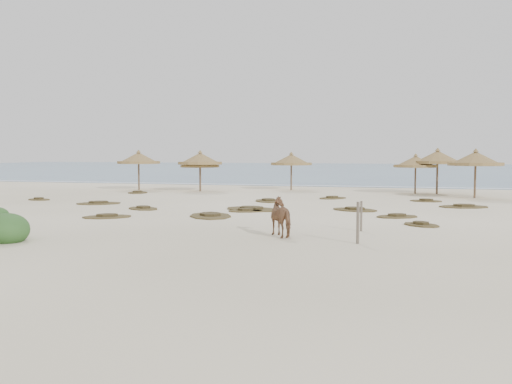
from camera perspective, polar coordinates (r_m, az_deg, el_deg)
ground at (r=23.60m, az=-2.05°, el=-3.03°), size 160.00×160.00×0.00m
ocean at (r=97.61m, az=11.52°, el=2.23°), size 200.00×100.00×0.01m
foam_line at (r=48.92m, az=7.28°, el=0.59°), size 70.00×0.60×0.01m
palapa_0 at (r=44.65m, az=-11.66°, el=3.29°), size 3.46×3.46×3.09m
palapa_1 at (r=42.81m, az=-5.64°, el=2.92°), size 3.26×3.26×2.70m
palapa_2 at (r=42.23m, az=-5.61°, el=3.28°), size 3.77×3.77×3.05m
palapa_3 at (r=43.45m, az=3.55°, el=3.19°), size 3.53×3.53×2.94m
palapa_4 at (r=41.16m, az=15.67°, el=2.88°), size 3.83×3.83×2.82m
palapa_5 at (r=41.33m, az=17.70°, el=3.26°), size 4.41×4.41×3.21m
palapa_6 at (r=38.27m, az=21.11°, el=3.06°), size 4.20×4.20×3.14m
horse at (r=19.58m, az=2.79°, el=-2.50°), size 1.56×1.70×1.35m
fence_post_near at (r=18.27m, az=10.15°, el=-3.05°), size 0.13×0.13×1.33m
fence_post_far at (r=21.19m, az=10.48°, el=-2.39°), size 0.10×0.10×1.11m
scrub_1 at (r=33.04m, az=-15.47°, el=-1.07°), size 2.90×2.59×0.16m
scrub_2 at (r=27.74m, az=-1.04°, el=-1.87°), size 1.97×1.60×0.16m
scrub_3 at (r=28.72m, az=9.85°, el=-1.73°), size 2.84×2.45×0.16m
scrub_4 at (r=26.09m, az=13.92°, el=-2.36°), size 2.29×2.06×0.16m
scrub_5 at (r=31.83m, az=20.06°, el=-1.36°), size 2.97×2.38×0.16m
scrub_6 at (r=41.16m, az=-11.75°, el=-0.04°), size 1.98×2.43×0.16m
scrub_7 at (r=35.81m, az=7.65°, el=-0.58°), size 2.24×2.33×0.16m
scrub_8 at (r=36.84m, az=-20.88°, el=-0.68°), size 1.77×1.40×0.16m
scrub_9 at (r=25.70m, az=-4.58°, el=-2.35°), size 2.92×3.36×0.16m
scrub_10 at (r=34.87m, az=16.64°, el=-0.83°), size 2.01×1.47×0.16m
scrub_11 at (r=26.09m, az=-14.67°, el=-2.37°), size 2.56×2.35×0.16m
scrub_12 at (r=23.39m, az=16.19°, el=-3.13°), size 1.89×1.92×0.16m
scrub_13 at (r=33.47m, az=1.26°, el=-0.86°), size 2.44×2.82×0.16m
scrub_14 at (r=28.63m, az=-0.41°, el=-1.69°), size 3.60×3.10×0.16m
scrub_15 at (r=29.51m, az=-11.21°, el=-1.59°), size 2.38×2.23×0.16m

